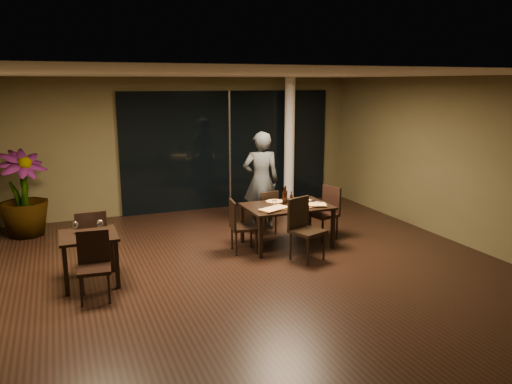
% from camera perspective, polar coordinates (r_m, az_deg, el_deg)
% --- Properties ---
extents(ground, '(8.00, 8.00, 0.00)m').
position_cam_1_polar(ground, '(8.02, -0.56, -8.66)').
color(ground, black).
rests_on(ground, ground).
extents(wall_back, '(8.00, 0.10, 3.00)m').
position_cam_1_polar(wall_back, '(11.44, -8.01, 5.36)').
color(wall_back, '#494227').
rests_on(wall_back, ground).
extents(wall_front, '(8.00, 0.10, 3.00)m').
position_cam_1_polar(wall_front, '(4.23, 19.98, -7.54)').
color(wall_front, '#494227').
rests_on(wall_front, ground).
extents(wall_right, '(0.10, 8.00, 3.00)m').
position_cam_1_polar(wall_right, '(9.82, 22.06, 3.40)').
color(wall_right, '#494227').
rests_on(wall_right, ground).
extents(ceiling, '(8.00, 8.00, 0.04)m').
position_cam_1_polar(ceiling, '(7.49, -0.61, 13.45)').
color(ceiling, silver).
rests_on(ceiling, wall_back).
extents(window_panel, '(5.00, 0.06, 2.70)m').
position_cam_1_polar(window_panel, '(11.65, -3.08, 4.84)').
color(window_panel, black).
rests_on(window_panel, ground).
extents(column, '(0.24, 0.24, 3.00)m').
position_cam_1_polar(column, '(11.87, 3.83, 5.71)').
color(column, white).
rests_on(column, ground).
extents(main_table, '(1.50, 1.00, 0.75)m').
position_cam_1_polar(main_table, '(8.90, 3.56, -1.98)').
color(main_table, black).
rests_on(main_table, ground).
extents(side_table, '(0.80, 0.80, 0.75)m').
position_cam_1_polar(side_table, '(7.63, -18.56, -5.51)').
color(side_table, black).
rests_on(side_table, ground).
extents(chair_main_far, '(0.49, 0.49, 0.87)m').
position_cam_1_polar(chair_main_far, '(9.55, 1.18, -2.12)').
color(chair_main_far, black).
rests_on(chair_main_far, ground).
extents(chair_main_near, '(0.61, 0.61, 1.03)m').
position_cam_1_polar(chair_main_near, '(8.29, 5.45, -3.82)').
color(chair_main_near, black).
rests_on(chair_main_near, ground).
extents(chair_main_left, '(0.48, 0.48, 0.92)m').
position_cam_1_polar(chair_main_left, '(8.58, -1.94, -3.61)').
color(chair_main_left, black).
rests_on(chair_main_left, ground).
extents(chair_main_right, '(0.55, 0.55, 0.98)m').
position_cam_1_polar(chair_main_right, '(9.45, 8.07, -2.01)').
color(chair_main_right, black).
rests_on(chair_main_right, ground).
extents(chair_side_far, '(0.47, 0.47, 0.99)m').
position_cam_1_polar(chair_side_far, '(8.09, -18.30, -4.98)').
color(chair_side_far, black).
rests_on(chair_side_far, ground).
extents(chair_side_near, '(0.47, 0.47, 0.92)m').
position_cam_1_polar(chair_side_near, '(7.15, -18.02, -7.58)').
color(chair_side_near, black).
rests_on(chair_side_near, ground).
extents(diner, '(0.75, 0.59, 1.96)m').
position_cam_1_polar(diner, '(9.85, 0.57, 1.27)').
color(diner, '#2B2D2F').
rests_on(diner, ground).
extents(potted_plant, '(1.23, 1.23, 1.64)m').
position_cam_1_polar(potted_plant, '(10.42, -25.09, -0.19)').
color(potted_plant, '#1C4D19').
rests_on(potted_plant, ground).
extents(pizza_board_left, '(0.57, 0.37, 0.01)m').
position_cam_1_polar(pizza_board_left, '(8.52, 2.09, -2.04)').
color(pizza_board_left, '#432B15').
rests_on(pizza_board_left, main_table).
extents(pizza_board_right, '(0.59, 0.39, 0.01)m').
position_cam_1_polar(pizza_board_right, '(8.84, 6.26, -1.58)').
color(pizza_board_right, '#4B2B18').
rests_on(pizza_board_right, main_table).
extents(oblong_pizza_left, '(0.56, 0.42, 0.02)m').
position_cam_1_polar(oblong_pizza_left, '(8.52, 2.09, -1.94)').
color(oblong_pizza_left, maroon).
rests_on(oblong_pizza_left, pizza_board_left).
extents(oblong_pizza_right, '(0.58, 0.42, 0.02)m').
position_cam_1_polar(oblong_pizza_right, '(8.84, 6.26, -1.47)').
color(oblong_pizza_right, maroon).
rests_on(oblong_pizza_right, pizza_board_right).
extents(round_pizza, '(0.30, 0.30, 0.01)m').
position_cam_1_polar(round_pizza, '(9.10, 2.14, -1.10)').
color(round_pizza, '#AF1913').
rests_on(round_pizza, main_table).
extents(bottle_a, '(0.07, 0.07, 0.31)m').
position_cam_1_polar(bottle_a, '(8.90, 3.24, -0.45)').
color(bottle_a, black).
rests_on(bottle_a, main_table).
extents(bottle_b, '(0.05, 0.05, 0.25)m').
position_cam_1_polar(bottle_b, '(8.88, 4.04, -0.70)').
color(bottle_b, black).
rests_on(bottle_b, main_table).
extents(bottle_c, '(0.07, 0.07, 0.32)m').
position_cam_1_polar(bottle_c, '(8.98, 3.39, -0.30)').
color(bottle_c, black).
rests_on(bottle_c, main_table).
extents(tumbler_left, '(0.08, 0.08, 0.10)m').
position_cam_1_polar(tumbler_left, '(8.84, 2.13, -1.24)').
color(tumbler_left, white).
rests_on(tumbler_left, main_table).
extents(tumbler_right, '(0.08, 0.08, 0.10)m').
position_cam_1_polar(tumbler_right, '(9.03, 4.74, -0.98)').
color(tumbler_right, white).
rests_on(tumbler_right, main_table).
extents(napkin_near, '(0.20, 0.15, 0.01)m').
position_cam_1_polar(napkin_near, '(9.07, 7.00, -1.23)').
color(napkin_near, silver).
rests_on(napkin_near, main_table).
extents(napkin_far, '(0.19, 0.11, 0.01)m').
position_cam_1_polar(napkin_far, '(9.26, 5.90, -0.92)').
color(napkin_far, silver).
rests_on(napkin_far, main_table).
extents(wine_glass_a, '(0.08, 0.08, 0.17)m').
position_cam_1_polar(wine_glass_a, '(7.65, -19.91, -3.87)').
color(wine_glass_a, white).
rests_on(wine_glass_a, side_table).
extents(wine_glass_b, '(0.09, 0.09, 0.20)m').
position_cam_1_polar(wine_glass_b, '(7.52, -17.37, -3.87)').
color(wine_glass_b, white).
rests_on(wine_glass_b, side_table).
extents(side_napkin, '(0.18, 0.11, 0.01)m').
position_cam_1_polar(side_napkin, '(7.40, -17.81, -4.90)').
color(side_napkin, white).
rests_on(side_napkin, side_table).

